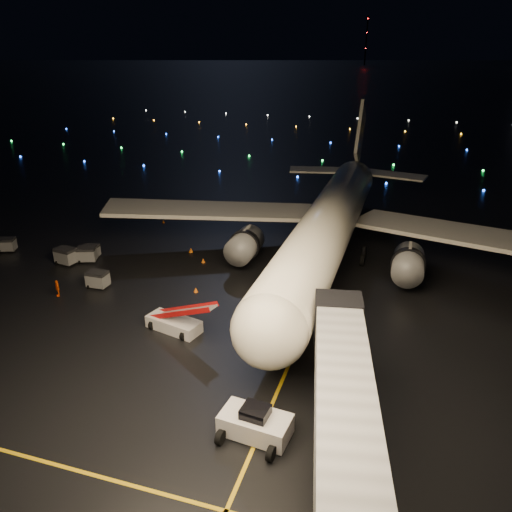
{
  "coord_description": "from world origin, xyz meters",
  "views": [
    {
      "loc": [
        19.1,
        -27.48,
        22.27
      ],
      "look_at": [
        6.75,
        12.0,
        5.0
      ],
      "focal_mm": 35.0,
      "sensor_mm": 36.0,
      "label": 1
    }
  ],
  "objects_px": {
    "baggage_cart_3": "(66,256)",
    "baggage_cart_4": "(7,245)",
    "airliner": "(335,190)",
    "belt_loader": "(173,312)",
    "crew_c": "(57,288)",
    "baggage_cart_2": "(91,251)",
    "pushback_tug": "(255,421)",
    "baggage_cart_1": "(87,254)",
    "baggage_cart_0": "(98,279)"
  },
  "relations": [
    {
      "from": "pushback_tug",
      "to": "baggage_cart_1",
      "type": "height_order",
      "value": "pushback_tug"
    },
    {
      "from": "baggage_cart_3",
      "to": "baggage_cart_4",
      "type": "distance_m",
      "value": 9.17
    },
    {
      "from": "baggage_cart_2",
      "to": "crew_c",
      "type": "bearing_deg",
      "value": -82.9
    },
    {
      "from": "baggage_cart_2",
      "to": "baggage_cart_4",
      "type": "relative_size",
      "value": 0.94
    },
    {
      "from": "airliner",
      "to": "crew_c",
      "type": "height_order",
      "value": "airliner"
    },
    {
      "from": "baggage_cart_4",
      "to": "baggage_cart_2",
      "type": "bearing_deg",
      "value": -13.93
    },
    {
      "from": "crew_c",
      "to": "baggage_cart_0",
      "type": "bearing_deg",
      "value": 92.64
    },
    {
      "from": "belt_loader",
      "to": "crew_c",
      "type": "xyz_separation_m",
      "value": [
        -13.55,
        2.37,
        -0.87
      ]
    },
    {
      "from": "airliner",
      "to": "crew_c",
      "type": "relative_size",
      "value": 32.76
    },
    {
      "from": "belt_loader",
      "to": "baggage_cart_3",
      "type": "bearing_deg",
      "value": 166.05
    },
    {
      "from": "airliner",
      "to": "baggage_cart_1",
      "type": "distance_m",
      "value": 28.69
    },
    {
      "from": "pushback_tug",
      "to": "baggage_cart_2",
      "type": "height_order",
      "value": "pushback_tug"
    },
    {
      "from": "baggage_cart_3",
      "to": "baggage_cart_1",
      "type": "bearing_deg",
      "value": 43.43
    },
    {
      "from": "airliner",
      "to": "baggage_cart_1",
      "type": "xyz_separation_m",
      "value": [
        -25.9,
        -10.25,
        -6.85
      ]
    },
    {
      "from": "baggage_cart_2",
      "to": "baggage_cart_3",
      "type": "xyz_separation_m",
      "value": [
        -1.54,
        -2.47,
        0.18
      ]
    },
    {
      "from": "baggage_cart_2",
      "to": "belt_loader",
      "type": "bearing_deg",
      "value": -44.49
    },
    {
      "from": "baggage_cart_0",
      "to": "baggage_cart_3",
      "type": "xyz_separation_m",
      "value": [
        -6.78,
        4.06,
        0.07
      ]
    },
    {
      "from": "baggage_cart_3",
      "to": "baggage_cart_4",
      "type": "bearing_deg",
      "value": -177.75
    },
    {
      "from": "crew_c",
      "to": "airliner",
      "type": "bearing_deg",
      "value": 83.49
    },
    {
      "from": "pushback_tug",
      "to": "baggage_cart_4",
      "type": "bearing_deg",
      "value": 157.38
    },
    {
      "from": "crew_c",
      "to": "baggage_cart_2",
      "type": "relative_size",
      "value": 0.94
    },
    {
      "from": "crew_c",
      "to": "baggage_cart_2",
      "type": "xyz_separation_m",
      "value": [
        -2.62,
        9.36,
        -0.08
      ]
    },
    {
      "from": "pushback_tug",
      "to": "baggage_cart_0",
      "type": "xyz_separation_m",
      "value": [
        -21.33,
        15.1,
        -0.18
      ]
    },
    {
      "from": "crew_c",
      "to": "baggage_cart_3",
      "type": "height_order",
      "value": "baggage_cart_3"
    },
    {
      "from": "pushback_tug",
      "to": "baggage_cart_4",
      "type": "height_order",
      "value": "pushback_tug"
    },
    {
      "from": "baggage_cart_1",
      "to": "baggage_cart_4",
      "type": "xyz_separation_m",
      "value": [
        -10.93,
        -0.12,
        -0.06
      ]
    },
    {
      "from": "baggage_cart_0",
      "to": "baggage_cart_1",
      "type": "distance_m",
      "value": 7.26
    },
    {
      "from": "airliner",
      "to": "belt_loader",
      "type": "bearing_deg",
      "value": -115.57
    },
    {
      "from": "airliner",
      "to": "baggage_cart_0",
      "type": "distance_m",
      "value": 26.98
    },
    {
      "from": "pushback_tug",
      "to": "airliner",
      "type": "bearing_deg",
      "value": 96.69
    },
    {
      "from": "baggage_cart_1",
      "to": "baggage_cart_2",
      "type": "relative_size",
      "value": 1.15
    },
    {
      "from": "baggage_cart_1",
      "to": "crew_c",
      "type": "bearing_deg",
      "value": -94.49
    },
    {
      "from": "crew_c",
      "to": "baggage_cart_4",
      "type": "distance_m",
      "value": 15.49
    },
    {
      "from": "baggage_cart_0",
      "to": "pushback_tug",
      "type": "bearing_deg",
      "value": -35.4
    },
    {
      "from": "belt_loader",
      "to": "baggage_cart_2",
      "type": "height_order",
      "value": "belt_loader"
    },
    {
      "from": "baggage_cart_0",
      "to": "baggage_cart_2",
      "type": "height_order",
      "value": "baggage_cart_0"
    },
    {
      "from": "crew_c",
      "to": "baggage_cart_1",
      "type": "relative_size",
      "value": 0.82
    },
    {
      "from": "crew_c",
      "to": "baggage_cart_2",
      "type": "height_order",
      "value": "crew_c"
    },
    {
      "from": "airliner",
      "to": "baggage_cart_4",
      "type": "bearing_deg",
      "value": -164.07
    },
    {
      "from": "crew_c",
      "to": "baggage_cart_3",
      "type": "distance_m",
      "value": 8.05
    },
    {
      "from": "pushback_tug",
      "to": "crew_c",
      "type": "xyz_separation_m",
      "value": [
        -23.95,
        12.28,
        -0.2
      ]
    },
    {
      "from": "crew_c",
      "to": "pushback_tug",
      "type": "bearing_deg",
      "value": 18.4
    },
    {
      "from": "baggage_cart_3",
      "to": "airliner",
      "type": "bearing_deg",
      "value": 31.78
    },
    {
      "from": "airliner",
      "to": "belt_loader",
      "type": "distance_m",
      "value": 23.82
    },
    {
      "from": "pushback_tug",
      "to": "crew_c",
      "type": "bearing_deg",
      "value": 158.84
    },
    {
      "from": "baggage_cart_4",
      "to": "pushback_tug",
      "type": "bearing_deg",
      "value": -49.74
    },
    {
      "from": "baggage_cart_1",
      "to": "baggage_cart_4",
      "type": "height_order",
      "value": "baggage_cart_1"
    },
    {
      "from": "baggage_cart_4",
      "to": "airliner",
      "type": "bearing_deg",
      "value": -5.41
    },
    {
      "from": "baggage_cart_2",
      "to": "baggage_cart_4",
      "type": "distance_m",
      "value": 10.72
    },
    {
      "from": "belt_loader",
      "to": "crew_c",
      "type": "relative_size",
      "value": 4.22
    }
  ]
}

